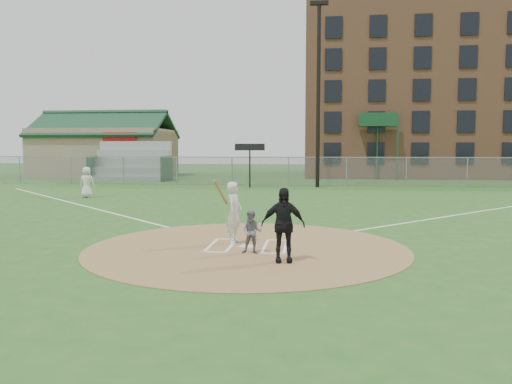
# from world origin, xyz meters

# --- Properties ---
(ground) EXTENTS (140.00, 140.00, 0.00)m
(ground) POSITION_xyz_m (0.00, 0.00, 0.00)
(ground) COLOR #26551D
(ground) RESTS_ON ground
(dirt_circle) EXTENTS (8.40, 8.40, 0.02)m
(dirt_circle) POSITION_xyz_m (0.00, 0.00, 0.01)
(dirt_circle) COLOR #997748
(dirt_circle) RESTS_ON ground
(home_plate) EXTENTS (0.48, 0.48, 0.03)m
(home_plate) POSITION_xyz_m (0.01, 0.03, 0.03)
(home_plate) COLOR silver
(home_plate) RESTS_ON dirt_circle
(foul_line_first) EXTENTS (17.04, 17.04, 0.01)m
(foul_line_first) POSITION_xyz_m (9.00, 9.00, 0.01)
(foul_line_first) COLOR white
(foul_line_first) RESTS_ON ground
(foul_line_third) EXTENTS (17.04, 17.04, 0.01)m
(foul_line_third) POSITION_xyz_m (-9.00, 9.00, 0.01)
(foul_line_third) COLOR white
(foul_line_third) RESTS_ON ground
(catcher) EXTENTS (0.54, 0.43, 1.07)m
(catcher) POSITION_xyz_m (0.21, -0.77, 0.56)
(catcher) COLOR slate
(catcher) RESTS_ON dirt_circle
(umpire) EXTENTS (1.04, 0.52, 1.71)m
(umpire) POSITION_xyz_m (1.03, -1.61, 0.87)
(umpire) COLOR black
(umpire) RESTS_ON dirt_circle
(ondeck_player) EXTENTS (0.80, 0.53, 1.63)m
(ondeck_player) POSITION_xyz_m (-10.21, 12.32, 0.82)
(ondeck_player) COLOR silver
(ondeck_player) RESTS_ON ground
(batters_boxes) EXTENTS (2.08, 1.88, 0.01)m
(batters_boxes) POSITION_xyz_m (0.00, 0.15, 0.03)
(batters_boxes) COLOR white
(batters_boxes) RESTS_ON dirt_circle
(batter_at_plate) EXTENTS (0.71, 1.03, 1.78)m
(batter_at_plate) POSITION_xyz_m (-0.42, 0.49, 0.87)
(batter_at_plate) COLOR silver
(batter_at_plate) RESTS_ON dirt_circle
(outfield_fence) EXTENTS (56.08, 0.08, 2.03)m
(outfield_fence) POSITION_xyz_m (0.00, 22.00, 1.02)
(outfield_fence) COLOR slate
(outfield_fence) RESTS_ON ground
(bleachers) EXTENTS (6.08, 3.20, 3.20)m
(bleachers) POSITION_xyz_m (-13.00, 26.20, 1.59)
(bleachers) COLOR #B7BABF
(bleachers) RESTS_ON ground
(clubhouse) EXTENTS (12.20, 8.71, 6.23)m
(clubhouse) POSITION_xyz_m (-18.00, 32.99, 2.39)
(clubhouse) COLOR gray
(clubhouse) RESTS_ON ground
(brick_warehouse) EXTENTS (30.00, 17.17, 15.00)m
(brick_warehouse) POSITION_xyz_m (16.00, 37.96, 7.50)
(brick_warehouse) COLOR #9F6444
(brick_warehouse) RESTS_ON ground
(light_pole) EXTENTS (1.20, 0.30, 12.22)m
(light_pole) POSITION_xyz_m (2.00, 21.00, 6.61)
(light_pole) COLOR black
(light_pole) RESTS_ON ground
(scoreboard_sign) EXTENTS (2.00, 0.10, 2.93)m
(scoreboard_sign) POSITION_xyz_m (-2.50, 20.20, 2.39)
(scoreboard_sign) COLOR black
(scoreboard_sign) RESTS_ON ground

